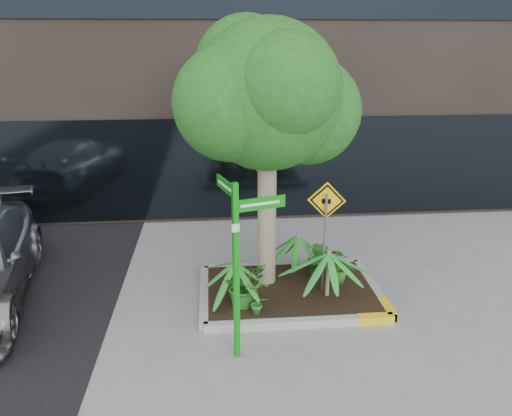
{
  "coord_description": "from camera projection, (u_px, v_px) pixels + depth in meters",
  "views": [
    {
      "loc": [
        -1.19,
        -7.95,
        4.59
      ],
      "look_at": [
        -0.45,
        0.2,
        1.79
      ],
      "focal_mm": 35.0,
      "sensor_mm": 36.0,
      "label": 1
    }
  ],
  "objects": [
    {
      "name": "cattle_sign",
      "position": [
        326.0,
        220.0,
        8.65
      ],
      "size": [
        0.64,
        0.3,
        2.12
      ],
      "rotation": [
        0.0,
        0.0,
        -0.22
      ],
      "color": "slate",
      "rests_on": "ground"
    },
    {
      "name": "ground",
      "position": [
        281.0,
        304.0,
        9.08
      ],
      "size": [
        80.0,
        80.0,
        0.0
      ],
      "primitive_type": "plane",
      "color": "gray",
      "rests_on": "ground"
    },
    {
      "name": "shrub_c",
      "position": [
        257.0,
        297.0,
        8.37
      ],
      "size": [
        0.43,
        0.43,
        0.63
      ],
      "primitive_type": "imported",
      "rotation": [
        0.0,
        0.0,
        3.51
      ],
      "color": "#267524",
      "rests_on": "planter"
    },
    {
      "name": "shrub_d",
      "position": [
        318.0,
        258.0,
        9.7
      ],
      "size": [
        0.58,
        0.58,
        0.75
      ],
      "primitive_type": "imported",
      "rotation": [
        0.0,
        0.0,
        5.58
      ],
      "color": "#245F1B",
      "rests_on": "planter"
    },
    {
      "name": "tree",
      "position": [
        267.0,
        95.0,
        8.5
      ],
      "size": [
        3.34,
        2.96,
        5.01
      ],
      "color": "gray",
      "rests_on": "ground"
    },
    {
      "name": "shrub_b",
      "position": [
        338.0,
        265.0,
        9.46
      ],
      "size": [
        0.54,
        0.54,
        0.69
      ],
      "primitive_type": "imported",
      "rotation": [
        0.0,
        0.0,
        2.47
      ],
      "color": "#326D20",
      "rests_on": "planter"
    },
    {
      "name": "palm_back",
      "position": [
        298.0,
        235.0,
        9.89
      ],
      "size": [
        0.87,
        0.87,
        0.97
      ],
      "color": "gray",
      "rests_on": "ground"
    },
    {
      "name": "planter",
      "position": [
        292.0,
        291.0,
        9.32
      ],
      "size": [
        3.35,
        2.36,
        0.15
      ],
      "color": "#9E9E99",
      "rests_on": "ground"
    },
    {
      "name": "street_sign_post",
      "position": [
        238.0,
        252.0,
        7.11
      ],
      "size": [
        0.96,
        0.79,
        2.74
      ],
      "rotation": [
        0.0,
        0.0,
        0.3
      ],
      "color": "#0D9711",
      "rests_on": "ground"
    },
    {
      "name": "palm_left",
      "position": [
        235.0,
        263.0,
        8.72
      ],
      "size": [
        0.85,
        0.85,
        0.94
      ],
      "color": "gray",
      "rests_on": "ground"
    },
    {
      "name": "shrub_a",
      "position": [
        243.0,
        284.0,
        8.61
      ],
      "size": [
        0.98,
        0.98,
        0.82
      ],
      "primitive_type": "imported",
      "rotation": [
        0.0,
        0.0,
        0.42
      ],
      "color": "#265B1A",
      "rests_on": "planter"
    },
    {
      "name": "palm_front",
      "position": [
        329.0,
        253.0,
        8.8
      ],
      "size": [
        1.0,
        1.0,
        1.11
      ],
      "color": "gray",
      "rests_on": "ground"
    }
  ]
}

